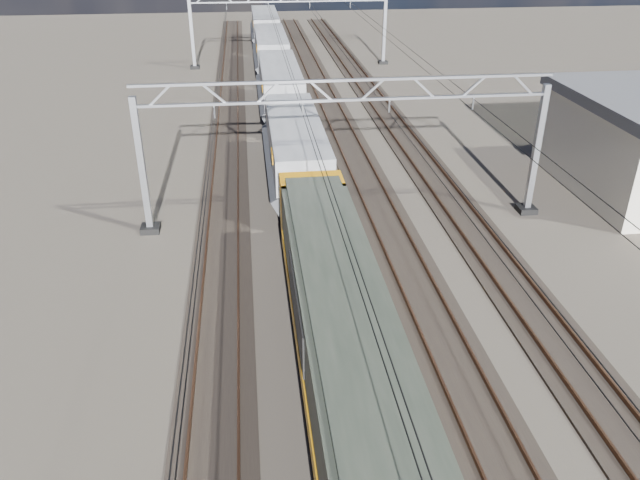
{
  "coord_description": "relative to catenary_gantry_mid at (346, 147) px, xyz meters",
  "views": [
    {
      "loc": [
        -4.49,
        -23.75,
        13.68
      ],
      "look_at": [
        -1.98,
        -2.41,
        2.4
      ],
      "focal_mm": 35.0,
      "sensor_mm": 36.0,
      "label": 1
    }
  ],
  "objects": [
    {
      "name": "ground",
      "position": [
        -0.0,
        -4.0,
        -3.91
      ],
      "size": [
        160.0,
        160.0,
        0.0
      ],
      "primitive_type": "plane",
      "color": "black",
      "rests_on": "ground"
    },
    {
      "name": "track_outer_west",
      "position": [
        -6.0,
        -4.0,
        -3.83
      ],
      "size": [
        2.6,
        140.0,
        0.3
      ],
      "color": "black",
      "rests_on": "ground"
    },
    {
      "name": "track_loco",
      "position": [
        -2.0,
        -4.0,
        -3.83
      ],
      "size": [
        2.6,
        140.0,
        0.3
      ],
      "color": "black",
      "rests_on": "ground"
    },
    {
      "name": "track_inner_east",
      "position": [
        2.0,
        -4.0,
        -3.83
      ],
      "size": [
        2.6,
        140.0,
        0.3
      ],
      "color": "black",
      "rests_on": "ground"
    },
    {
      "name": "track_outer_east",
      "position": [
        6.0,
        -4.0,
        -3.83
      ],
      "size": [
        2.6,
        140.0,
        0.3
      ],
      "color": "black",
      "rests_on": "ground"
    },
    {
      "name": "catenary_gantry_mid",
      "position": [
        0.0,
        0.0,
        0.0
      ],
      "size": [
        19.9,
        0.9,
        7.11
      ],
      "color": "#9CA1AB",
      "rests_on": "ground"
    },
    {
      "name": "catenary_gantry_far",
      "position": [
        0.0,
        36.0,
        0.0
      ],
      "size": [
        19.9,
        0.9,
        7.11
      ],
      "color": "#9CA1AB",
      "rests_on": "ground"
    },
    {
      "name": "overhead_wires",
      "position": [
        -0.0,
        4.0,
        1.84
      ],
      "size": [
        12.03,
        140.0,
        0.53
      ],
      "color": "black",
      "rests_on": "ground"
    },
    {
      "name": "locomotive",
      "position": [
        -2.0,
        -12.77,
        -1.58
      ],
      "size": [
        2.76,
        21.1,
        3.62
      ],
      "color": "black",
      "rests_on": "ground"
    },
    {
      "name": "hopper_wagon_lead",
      "position": [
        -2.0,
        4.92,
        -1.67
      ],
      "size": [
        3.38,
        13.0,
        3.25
      ],
      "color": "black",
      "rests_on": "ground"
    },
    {
      "name": "hopper_wagon_mid",
      "position": [
        -2.0,
        19.12,
        -1.67
      ],
      "size": [
        3.38,
        13.0,
        3.25
      ],
      "color": "black",
      "rests_on": "ground"
    },
    {
      "name": "hopper_wagon_third",
      "position": [
        -2.0,
        33.32,
        -1.67
      ],
      "size": [
        3.38,
        13.0,
        3.25
      ],
      "color": "black",
      "rests_on": "ground"
    },
    {
      "name": "hopper_wagon_fourth",
      "position": [
        -2.0,
        47.52,
        -1.67
      ],
      "size": [
        3.38,
        13.0,
        3.25
      ],
      "color": "black",
      "rests_on": "ground"
    }
  ]
}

